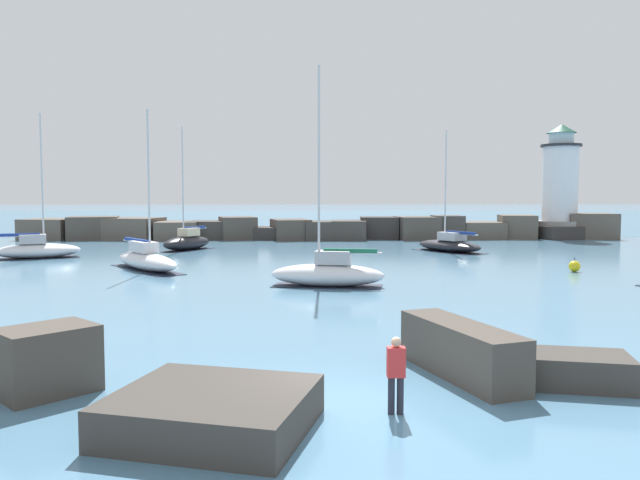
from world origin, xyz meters
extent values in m
plane|color=teal|center=(0.00, 0.00, 0.00)|extent=(600.00, 600.00, 0.00)
cube|color=teal|center=(0.00, 110.49, 0.00)|extent=(400.00, 116.00, 0.01)
cube|color=brown|center=(-26.48, 51.27, 1.03)|extent=(5.49, 5.90, 2.07)
cube|color=#4C443D|center=(-22.11, 50.65, 1.15)|extent=(5.67, 5.32, 2.30)
cube|color=brown|center=(-18.08, 50.74, 1.08)|extent=(5.83, 5.80, 2.17)
cube|color=brown|center=(-13.54, 50.15, 0.91)|extent=(4.39, 5.50, 1.82)
cube|color=#423D38|center=(-10.44, 50.88, 0.92)|extent=(4.51, 4.49, 1.84)
cube|color=#4C443D|center=(-7.56, 50.49, 1.13)|extent=(4.33, 4.90, 2.26)
cube|color=#383330|center=(-4.73, 50.24, 0.62)|extent=(3.84, 4.10, 1.23)
cube|color=#4C443D|center=(-2.20, 49.70, 1.02)|extent=(4.34, 5.31, 2.03)
cube|color=#423D38|center=(0.66, 49.73, 0.92)|extent=(2.97, 4.52, 1.84)
cube|color=#423D38|center=(3.67, 49.84, 0.95)|extent=(3.75, 4.95, 1.91)
cube|color=#383330|center=(6.88, 51.00, 1.11)|extent=(4.04, 4.11, 2.23)
cube|color=#4C443D|center=(10.59, 49.97, 1.14)|extent=(4.17, 4.80, 2.27)
cube|color=#423D38|center=(13.73, 50.00, 1.19)|extent=(2.93, 3.46, 2.39)
cube|color=brown|center=(17.21, 50.94, 0.85)|extent=(4.65, 4.92, 1.70)
cube|color=brown|center=(21.24, 51.12, 1.20)|extent=(4.18, 4.87, 2.40)
cube|color=#383330|center=(24.86, 50.74, 0.65)|extent=(4.85, 6.04, 1.30)
cube|color=brown|center=(28.63, 50.94, 1.30)|extent=(5.40, 5.51, 2.60)
cylinder|color=gray|center=(25.61, 50.99, 0.90)|extent=(4.77, 4.77, 1.80)
cylinder|color=white|center=(25.61, 50.99, 5.60)|extent=(3.53, 3.53, 7.61)
cylinder|color=#232328|center=(25.61, 50.99, 9.53)|extent=(4.06, 4.06, 0.25)
cylinder|color=silver|center=(25.61, 50.99, 10.23)|extent=(2.47, 2.47, 1.15)
cone|color=#194C38|center=(25.61, 50.99, 11.26)|extent=(3.00, 3.00, 0.90)
cube|color=#423D38|center=(4.99, 1.34, 0.37)|extent=(3.50, 2.21, 0.75)
cube|color=#4C443D|center=(-6.64, 1.01, 0.75)|extent=(2.43, 2.44, 1.50)
cube|color=#423D38|center=(-2.62, -1.34, 0.38)|extent=(4.24, 4.00, 0.76)
cube|color=#4C443D|center=(2.92, 2.09, 0.64)|extent=(2.36, 4.30, 1.29)
ellipsoid|color=black|center=(10.57, 35.85, 0.45)|extent=(5.36, 6.81, 0.91)
cube|color=black|center=(10.57, 35.85, 0.01)|extent=(5.15, 6.51, 0.03)
cube|color=#B2B2B7|center=(10.73, 35.57, 1.23)|extent=(2.14, 2.35, 0.64)
cylinder|color=silver|center=(10.33, 36.27, 5.22)|extent=(0.12, 0.12, 8.62)
cylinder|color=#BCBCC1|center=(11.22, 34.73, 1.46)|extent=(1.86, 3.12, 0.10)
cube|color=navy|center=(11.22, 34.73, 1.56)|extent=(1.68, 2.71, 0.20)
ellipsoid|color=white|center=(-10.25, 24.33, 0.51)|extent=(5.96, 7.31, 1.03)
cube|color=black|center=(-10.25, 24.33, 0.01)|extent=(5.70, 6.97, 0.03)
cube|color=silver|center=(-10.47, 24.64, 1.35)|extent=(2.15, 2.45, 0.64)
cylinder|color=silver|center=(-9.91, 23.86, 5.21)|extent=(0.12, 0.12, 8.37)
cylinder|color=#BCBCC1|center=(-11.15, 25.58, 1.58)|extent=(2.57, 3.51, 0.10)
cube|color=navy|center=(-11.15, 25.58, 1.68)|extent=(2.28, 3.05, 0.20)
ellipsoid|color=silver|center=(-19.65, 31.46, 0.52)|extent=(6.12, 4.36, 1.04)
cube|color=black|center=(-19.65, 31.46, 0.01)|extent=(5.84, 4.20, 0.03)
cube|color=#B2B2B7|center=(-19.91, 31.34, 1.36)|extent=(2.06, 1.82, 0.64)
cylinder|color=silver|center=(-19.25, 31.63, 5.59)|extent=(0.12, 0.12, 9.10)
cylinder|color=#BCBCC1|center=(-20.69, 31.00, 1.59)|extent=(2.91, 1.36, 0.10)
cube|color=navy|center=(-20.69, 31.00, 1.69)|extent=(2.52, 1.26, 0.20)
ellipsoid|color=white|center=(0.25, 17.27, 0.55)|extent=(5.81, 2.86, 1.10)
cube|color=black|center=(0.25, 17.27, 0.01)|extent=(5.53, 2.77, 0.03)
cube|color=#B2B2B7|center=(0.53, 17.22, 1.42)|extent=(1.83, 1.31, 0.64)
cylinder|color=silver|center=(-0.16, 17.34, 5.85)|extent=(0.12, 0.12, 9.50)
cylinder|color=#BCBCC1|center=(1.35, 17.06, 1.65)|extent=(3.02, 0.66, 0.10)
cube|color=#1E664C|center=(1.35, 17.06, 1.75)|extent=(2.59, 0.68, 0.20)
ellipsoid|color=black|center=(-10.35, 37.86, 0.57)|extent=(4.19, 5.67, 1.13)
cube|color=black|center=(-10.35, 37.86, 0.01)|extent=(4.03, 5.42, 0.03)
cube|color=beige|center=(-10.23, 38.10, 1.45)|extent=(1.67, 1.92, 0.64)
cylinder|color=silver|center=(-10.54, 37.50, 5.52)|extent=(0.12, 0.12, 8.77)
cylinder|color=#BCBCC1|center=(-9.85, 38.82, 1.68)|extent=(1.48, 2.68, 0.10)
cube|color=navy|center=(-9.85, 38.82, 1.78)|extent=(1.36, 2.34, 0.20)
sphere|color=yellow|center=(14.77, 22.60, 0.33)|extent=(0.65, 0.65, 0.65)
cylinder|color=black|center=(14.77, 22.60, 0.75)|extent=(0.04, 0.04, 0.20)
cylinder|color=#282833|center=(0.85, -0.54, 0.38)|extent=(0.14, 0.14, 0.77)
cylinder|color=#282833|center=(1.03, -0.54, 0.38)|extent=(0.14, 0.14, 0.77)
cube|color=red|center=(0.94, -0.54, 1.07)|extent=(0.36, 0.22, 0.61)
sphere|color=tan|center=(0.94, -0.54, 1.48)|extent=(0.21, 0.21, 0.21)
camera|label=1|loc=(-0.92, -12.78, 4.40)|focal=35.00mm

